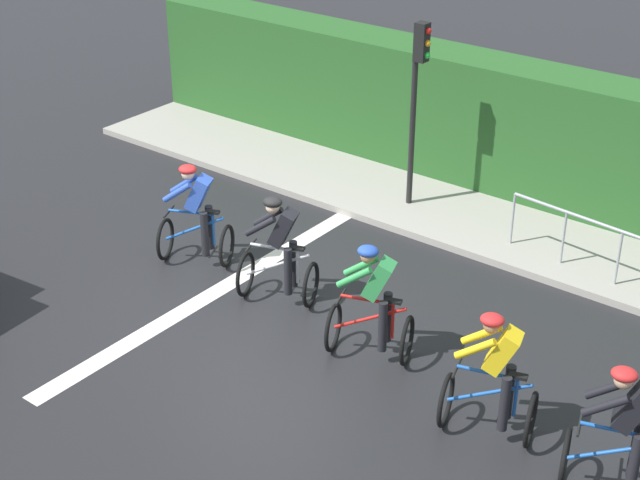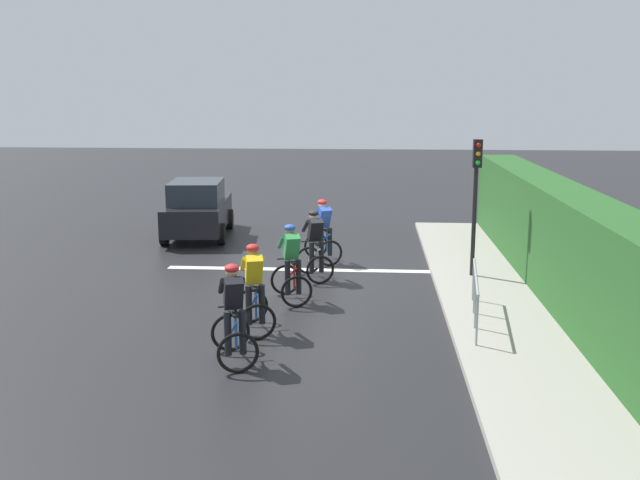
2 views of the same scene
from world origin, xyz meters
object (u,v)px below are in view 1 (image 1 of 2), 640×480
(cyclist_lead, at_px, (622,437))
(cyclist_fourth, at_px, (280,252))
(cyclist_mid, at_px, (373,305))
(traffic_light_near_crossing, at_px, (417,89))
(pedestrian_railing_kerbside, at_px, (592,236))
(cyclist_second, at_px, (494,379))
(cyclist_trailing, at_px, (196,217))

(cyclist_lead, height_order, cyclist_fourth, same)
(cyclist_mid, relative_size, traffic_light_near_crossing, 0.50)
(cyclist_lead, bearing_deg, cyclist_fourth, -99.26)
(cyclist_lead, bearing_deg, traffic_light_near_crossing, -129.45)
(cyclist_lead, relative_size, pedestrian_railing_kerbside, 0.59)
(cyclist_mid, xyz_separation_m, pedestrian_railing_kerbside, (-3.67, 1.44, -0.04))
(cyclist_lead, distance_m, cyclist_second, 1.58)
(cyclist_lead, xyz_separation_m, pedestrian_railing_kerbside, (-4.22, -2.18, -0.04))
(cyclist_second, bearing_deg, cyclist_trailing, -99.08)
(traffic_light_near_crossing, distance_m, pedestrian_railing_kerbside, 3.78)
(cyclist_second, bearing_deg, cyclist_mid, -102.91)
(cyclist_lead, xyz_separation_m, traffic_light_near_crossing, (-4.64, -5.64, 1.43))
(cyclist_lead, relative_size, traffic_light_near_crossing, 0.50)
(cyclist_mid, relative_size, pedestrian_railing_kerbside, 0.59)
(cyclist_fourth, height_order, traffic_light_near_crossing, traffic_light_near_crossing)
(cyclist_fourth, relative_size, traffic_light_near_crossing, 0.50)
(cyclist_mid, bearing_deg, pedestrian_railing_kerbside, 158.63)
(traffic_light_near_crossing, bearing_deg, cyclist_lead, 50.55)
(cyclist_mid, height_order, cyclist_trailing, same)
(traffic_light_near_crossing, relative_size, pedestrian_railing_kerbside, 1.19)
(cyclist_second, distance_m, cyclist_mid, 2.09)
(cyclist_trailing, relative_size, pedestrian_railing_kerbside, 0.59)
(cyclist_mid, height_order, pedestrian_railing_kerbside, cyclist_mid)
(cyclist_second, distance_m, cyclist_fourth, 4.02)
(cyclist_trailing, bearing_deg, traffic_light_near_crossing, 155.92)
(cyclist_mid, relative_size, cyclist_trailing, 1.00)
(cyclist_mid, bearing_deg, cyclist_trailing, -96.90)
(cyclist_second, xyz_separation_m, cyclist_mid, (-0.47, -2.04, 0.00))
(cyclist_second, distance_m, pedestrian_railing_kerbside, 4.18)
(traffic_light_near_crossing, bearing_deg, cyclist_trailing, -24.08)
(cyclist_lead, height_order, cyclist_trailing, same)
(cyclist_trailing, bearing_deg, pedestrian_railing_kerbside, 122.37)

